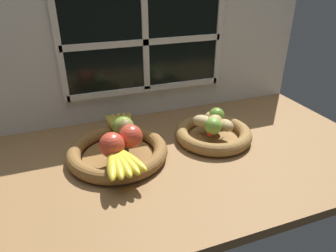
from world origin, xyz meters
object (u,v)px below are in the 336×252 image
Objects in this scene: fruit_bowl_left at (118,152)px; apple_green_back at (124,127)px; banana_bunch_back at (120,124)px; potato_large at (214,122)px; pear_brown at (126,130)px; lime_far at (216,115)px; apple_red_front at (112,145)px; lime_near at (213,126)px; banana_bunch_front at (121,161)px; potato_small at (226,125)px; potato_back at (213,117)px; potato_oblong at (202,121)px; chili_pepper at (219,127)px; apple_red_right at (131,136)px; fruit_bowl_right at (213,134)px.

apple_green_back is at bearing 56.04° from fruit_bowl_left.
banana_bunch_back is 2.44× the size of potato_large.
potato_large is at bearing -20.68° from banana_bunch_back.
lime_far is at bearing 3.20° from pear_brown.
fruit_bowl_left is 9.02cm from apple_red_front.
lime_near is (29.52, -5.41, -1.05)cm from pear_brown.
potato_large is (36.90, 12.04, 0.74)cm from banana_bunch_front.
potato_small is (34.83, -15.03, 0.57)cm from banana_bunch_back.
pear_brown is at bearing 176.90° from potato_large.
potato_back is 1.12× the size of lime_near.
pear_brown is at bearing 169.61° from lime_near.
lime_far reaches higher than potato_back.
apple_red_front reaches higher than lime_far.
potato_oblong is 0.57× the size of chili_pepper.
apple_red_right is 28.47cm from potato_oblong.
apple_green_back is 1.21× the size of lime_near.
potato_oblong is at bearing 10.12° from apple_red_right.
potato_small is 0.51× the size of chili_pepper.
potato_large reaches higher than potato_oblong.
apple_red_front is 38.58cm from potato_large.
potato_large reaches higher than chili_pepper.
banana_bunch_back is (-31.79, 12.00, 3.96)cm from fruit_bowl_right.
apple_red_right is at bearing -29.29° from fruit_bowl_left.
apple_red_right is 28.99cm from lime_near.
banana_bunch_back is 2.94× the size of potato_small.
fruit_bowl_right is at bearing -127.87° from lime_far.
fruit_bowl_left is 4.58× the size of apple_green_back.
banana_bunch_front is 1.42× the size of chili_pepper.
apple_red_front is 1.32× the size of lime_near.
banana_bunch_front is 40.94cm from potato_small.
apple_red_right reaches higher than banana_bunch_back.
fruit_bowl_right is 4.73× the size of lime_far.
apple_green_back reaches higher than potato_small.
fruit_bowl_left is 35.56cm from fruit_bowl_right.
apple_red_front is 1.09× the size of apple_green_back.
lime_far reaches higher than banana_bunch_front.
apple_green_back is 0.94× the size of apple_red_right.
fruit_bowl_left is at bearing 83.65° from banana_bunch_front.
pear_brown reaches higher than apple_red_right.
potato_back is 7.30cm from potato_small.
fruit_bowl_left is 38.98cm from potato_small.
potato_large reaches higher than banana_bunch_front.
potato_large is at bearing -0.00° from fruit_bowl_left.
potato_large is at bearing -114.44° from potato_back.
potato_oblong is at bearing 142.13° from potato_large.
potato_small is 1.08× the size of lime_near.
apple_green_back is 0.89× the size of pear_brown.
lime_near is (29.54, -8.97, -0.63)cm from apple_green_back.
apple_green_back is 1.08× the size of potato_back.
fruit_bowl_left is 32.59cm from potato_oblong.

